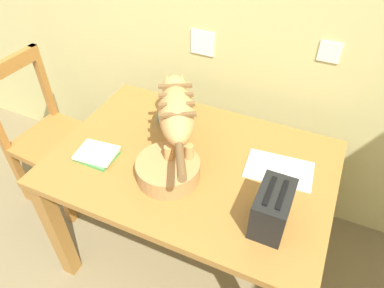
# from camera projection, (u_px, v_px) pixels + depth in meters

# --- Properties ---
(dining_table) EXTENTS (1.24, 0.84, 0.74)m
(dining_table) POSITION_uv_depth(u_px,v_px,m) (192.00, 175.00, 1.64)
(dining_table) COLOR olive
(dining_table) RESTS_ON ground_plane
(cat) EXTENTS (0.40, 0.65, 0.30)m
(cat) POSITION_uv_depth(u_px,v_px,m) (177.00, 110.00, 1.52)
(cat) COLOR tan
(cat) RESTS_ON dining_table
(saucer_bowl) EXTENTS (0.18, 0.18, 0.03)m
(saucer_bowl) POSITION_uv_depth(u_px,v_px,m) (176.00, 116.00, 1.80)
(saucer_bowl) COLOR teal
(saucer_bowl) RESTS_ON dining_table
(coffee_mug) EXTENTS (0.14, 0.09, 0.09)m
(coffee_mug) POSITION_uv_depth(u_px,v_px,m) (176.00, 106.00, 1.76)
(coffee_mug) COLOR white
(coffee_mug) RESTS_ON saucer_bowl
(magazine) EXTENTS (0.30, 0.21, 0.01)m
(magazine) POSITION_uv_depth(u_px,v_px,m) (279.00, 170.00, 1.54)
(magazine) COLOR silver
(magazine) RESTS_ON dining_table
(book_stack) EXTENTS (0.19, 0.15, 0.03)m
(book_stack) POSITION_uv_depth(u_px,v_px,m) (97.00, 154.00, 1.59)
(book_stack) COLOR #499F4D
(book_stack) RESTS_ON dining_table
(wicker_basket) EXTENTS (0.27, 0.27, 0.08)m
(wicker_basket) POSITION_uv_depth(u_px,v_px,m) (168.00, 169.00, 1.48)
(wicker_basket) COLOR #AE7F48
(wicker_basket) RESTS_ON dining_table
(toaster) EXTENTS (0.12, 0.20, 0.18)m
(toaster) POSITION_uv_depth(u_px,v_px,m) (272.00, 209.00, 1.27)
(toaster) COLOR black
(toaster) RESTS_ON dining_table
(wooden_chair_near) EXTENTS (0.45, 0.45, 0.94)m
(wooden_chair_near) POSITION_uv_depth(u_px,v_px,m) (49.00, 136.00, 2.15)
(wooden_chair_near) COLOR #9D692D
(wooden_chair_near) RESTS_ON ground_plane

